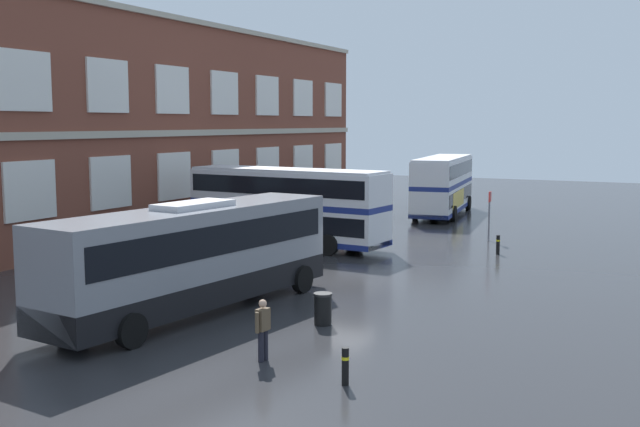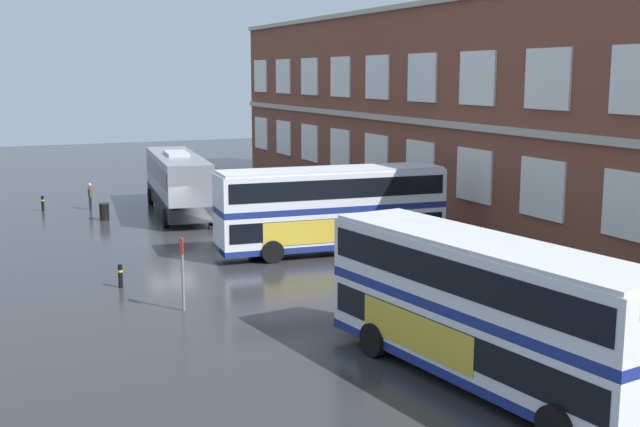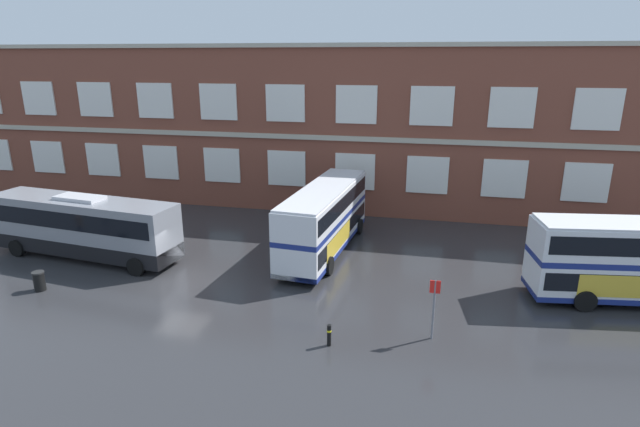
% 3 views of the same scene
% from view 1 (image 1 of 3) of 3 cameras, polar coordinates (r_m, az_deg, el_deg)
% --- Properties ---
extents(ground_plane, '(120.00, 120.00, 0.00)m').
position_cam_1_polar(ground_plane, '(32.28, -1.58, -4.68)').
color(ground_plane, '#2B2B2D').
extents(brick_terminal_building, '(57.90, 8.19, 12.48)m').
position_cam_1_polar(brick_terminal_building, '(42.97, -19.56, 5.98)').
color(brick_terminal_building, brown).
rests_on(brick_terminal_building, ground).
extents(double_decker_near, '(3.58, 11.18, 4.07)m').
position_cam_1_polar(double_decker_near, '(39.66, -2.49, 0.61)').
color(double_decker_near, silver).
rests_on(double_decker_near, ground).
extents(double_decker_middle, '(11.25, 4.06, 4.07)m').
position_cam_1_polar(double_decker_middle, '(53.80, 9.22, 2.16)').
color(double_decker_middle, silver).
rests_on(double_decker_middle, ground).
extents(touring_coach, '(12.22, 3.99, 3.80)m').
position_cam_1_polar(touring_coach, '(26.05, -9.38, -3.27)').
color(touring_coach, gray).
rests_on(touring_coach, ground).
extents(waiting_passenger, '(0.64, 0.27, 1.70)m').
position_cam_1_polar(waiting_passenger, '(20.85, -4.30, -8.51)').
color(waiting_passenger, black).
rests_on(waiting_passenger, ground).
extents(bus_stand_flag, '(0.44, 0.10, 2.70)m').
position_cam_1_polar(bus_stand_flag, '(42.59, 12.59, 0.19)').
color(bus_stand_flag, slate).
rests_on(bus_stand_flag, ground).
extents(station_litter_bin, '(0.60, 0.60, 1.03)m').
position_cam_1_polar(station_litter_bin, '(24.49, 0.22, -7.16)').
color(station_litter_bin, black).
rests_on(station_litter_bin, ground).
extents(safety_bollard_west, '(0.19, 0.19, 0.95)m').
position_cam_1_polar(safety_bollard_west, '(19.07, 1.91, -11.35)').
color(safety_bollard_west, black).
rests_on(safety_bollard_west, ground).
extents(safety_bollard_east, '(0.19, 0.19, 0.95)m').
position_cam_1_polar(safety_bollard_east, '(38.37, 13.21, -2.27)').
color(safety_bollard_east, black).
rests_on(safety_bollard_east, ground).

